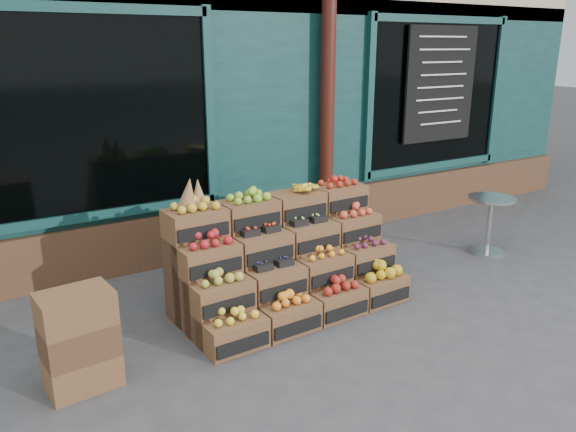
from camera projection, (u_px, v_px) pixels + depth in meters
ground at (346, 319)px, 5.21m from camera, size 60.00×60.00×0.00m
shop_facade at (151, 48)px, 8.69m from camera, size 12.00×6.24×4.80m
crate_display at (285, 265)px, 5.39m from camera, size 2.18×1.12×1.35m
spare_crates at (79, 340)px, 4.08m from camera, size 0.54×0.40×0.76m
bistro_table at (490, 218)px, 6.77m from camera, size 0.56×0.56×0.70m
shopkeeper at (67, 184)px, 6.27m from camera, size 0.81×0.69×1.89m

